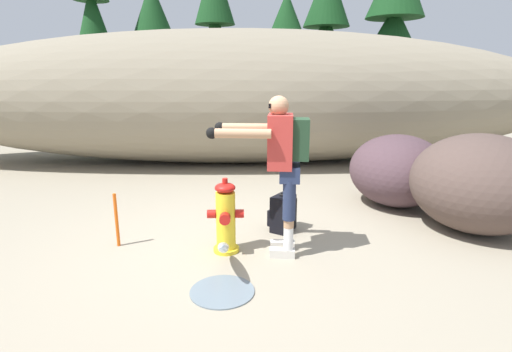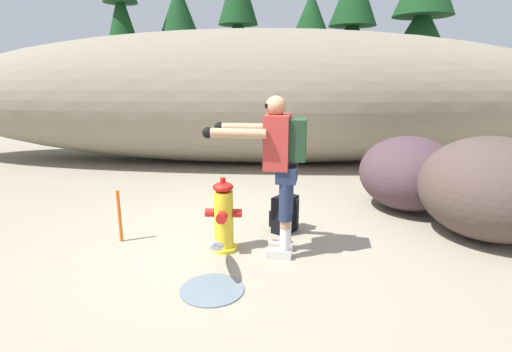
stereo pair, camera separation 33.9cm
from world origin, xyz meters
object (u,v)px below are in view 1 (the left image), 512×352
(fire_hydrant, at_px, (226,218))
(utility_worker, at_px, (281,157))
(boulder_large, at_px, (397,170))
(survey_stake, at_px, (117,220))
(spare_backpack, at_px, (283,213))
(boulder_mid, at_px, (479,183))

(fire_hydrant, distance_m, utility_worker, 0.88)
(utility_worker, bearing_deg, fire_hydrant, 0.46)
(fire_hydrant, bearing_deg, boulder_large, 32.35)
(fire_hydrant, relative_size, survey_stake, 1.34)
(utility_worker, relative_size, survey_stake, 2.73)
(spare_backpack, distance_m, boulder_large, 2.01)
(survey_stake, bearing_deg, boulder_mid, 4.53)
(spare_backpack, xyz_separation_m, boulder_large, (1.75, 0.96, 0.30))
(boulder_mid, xyz_separation_m, survey_stake, (-4.17, -0.33, -0.29))
(fire_hydrant, xyz_separation_m, utility_worker, (0.57, -0.06, 0.67))
(fire_hydrant, bearing_deg, utility_worker, -5.95)
(utility_worker, xyz_separation_m, survey_stake, (-1.76, 0.23, -0.74))
(fire_hydrant, relative_size, boulder_large, 0.56)
(fire_hydrant, bearing_deg, boulder_mid, 9.62)
(utility_worker, distance_m, spare_backpack, 1.04)
(spare_backpack, relative_size, survey_stake, 0.78)
(fire_hydrant, xyz_separation_m, boulder_mid, (2.98, 0.51, 0.22))
(utility_worker, bearing_deg, boulder_large, -132.80)
(fire_hydrant, distance_m, boulder_large, 2.85)
(utility_worker, xyz_separation_m, spare_backpack, (0.09, 0.62, -0.82))
(survey_stake, bearing_deg, utility_worker, -7.56)
(boulder_large, xyz_separation_m, boulder_mid, (0.58, -1.02, 0.08))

